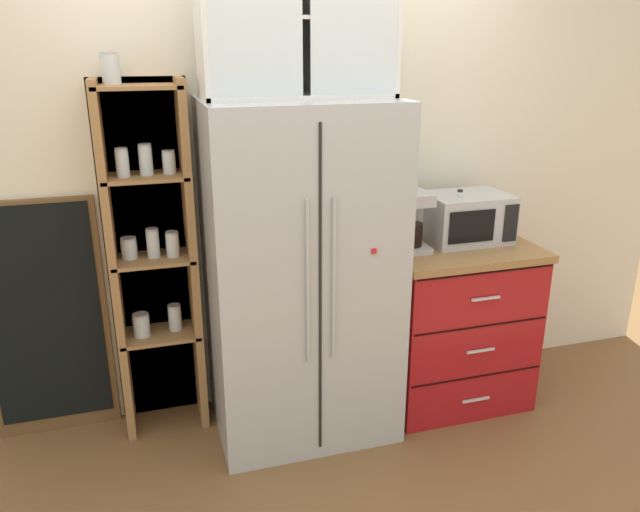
{
  "coord_description": "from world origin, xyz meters",
  "views": [
    {
      "loc": [
        -0.73,
        -2.75,
        1.95
      ],
      "look_at": [
        0.1,
        0.02,
        0.94
      ],
      "focal_mm": 34.45,
      "sensor_mm": 36.0,
      "label": 1
    }
  ],
  "objects_px": {
    "coffee_maker": "(409,220)",
    "bottle_clear": "(458,220)",
    "microwave": "(466,218)",
    "mug_red": "(464,239)",
    "chalkboard_menu": "(45,320)",
    "mug_sage": "(464,240)",
    "refrigerator": "(301,274)"
  },
  "relations": [
    {
      "from": "coffee_maker",
      "to": "bottle_clear",
      "type": "bearing_deg",
      "value": 1.23
    },
    {
      "from": "microwave",
      "to": "mug_red",
      "type": "xyz_separation_m",
      "value": [
        -0.07,
        -0.11,
        -0.08
      ]
    },
    {
      "from": "microwave",
      "to": "chalkboard_menu",
      "type": "xyz_separation_m",
      "value": [
        -2.2,
        0.24,
        -0.42
      ]
    },
    {
      "from": "coffee_maker",
      "to": "mug_sage",
      "type": "height_order",
      "value": "coffee_maker"
    },
    {
      "from": "refrigerator",
      "to": "microwave",
      "type": "xyz_separation_m",
      "value": [
        0.95,
        0.07,
        0.2
      ]
    },
    {
      "from": "coffee_maker",
      "to": "mug_sage",
      "type": "distance_m",
      "value": 0.32
    },
    {
      "from": "refrigerator",
      "to": "mug_red",
      "type": "relative_size",
      "value": 15.36
    },
    {
      "from": "bottle_clear",
      "to": "refrigerator",
      "type": "bearing_deg",
      "value": -177.51
    },
    {
      "from": "coffee_maker",
      "to": "mug_sage",
      "type": "relative_size",
      "value": 2.64
    },
    {
      "from": "chalkboard_menu",
      "to": "microwave",
      "type": "bearing_deg",
      "value": -6.11
    },
    {
      "from": "refrigerator",
      "to": "bottle_clear",
      "type": "relative_size",
      "value": 5.74
    },
    {
      "from": "chalkboard_menu",
      "to": "coffee_maker",
      "type": "bearing_deg",
      "value": -8.56
    },
    {
      "from": "refrigerator",
      "to": "chalkboard_menu",
      "type": "distance_m",
      "value": 1.31
    },
    {
      "from": "refrigerator",
      "to": "chalkboard_menu",
      "type": "relative_size",
      "value": 1.37
    },
    {
      "from": "coffee_maker",
      "to": "microwave",
      "type": "bearing_deg",
      "value": 6.7
    },
    {
      "from": "refrigerator",
      "to": "bottle_clear",
      "type": "xyz_separation_m",
      "value": [
        0.88,
        0.04,
        0.2
      ]
    },
    {
      "from": "mug_red",
      "to": "bottle_clear",
      "type": "height_order",
      "value": "bottle_clear"
    },
    {
      "from": "refrigerator",
      "to": "mug_sage",
      "type": "distance_m",
      "value": 0.89
    },
    {
      "from": "coffee_maker",
      "to": "bottle_clear",
      "type": "xyz_separation_m",
      "value": [
        0.29,
        0.01,
        -0.02
      ]
    },
    {
      "from": "refrigerator",
      "to": "mug_red",
      "type": "height_order",
      "value": "refrigerator"
    },
    {
      "from": "refrigerator",
      "to": "mug_sage",
      "type": "xyz_separation_m",
      "value": [
        0.88,
        -0.04,
        0.11
      ]
    },
    {
      "from": "refrigerator",
      "to": "microwave",
      "type": "bearing_deg",
      "value": 4.45
    },
    {
      "from": "coffee_maker",
      "to": "mug_red",
      "type": "relative_size",
      "value": 2.79
    },
    {
      "from": "mug_red",
      "to": "refrigerator",
      "type": "bearing_deg",
      "value": 177.89
    },
    {
      "from": "mug_sage",
      "to": "mug_red",
      "type": "bearing_deg",
      "value": 91.36
    },
    {
      "from": "microwave",
      "to": "coffee_maker",
      "type": "relative_size",
      "value": 1.42
    },
    {
      "from": "coffee_maker",
      "to": "mug_red",
      "type": "xyz_separation_m",
      "value": [
        0.29,
        -0.06,
        -0.11
      ]
    },
    {
      "from": "microwave",
      "to": "coffee_maker",
      "type": "bearing_deg",
      "value": -173.3
    },
    {
      "from": "mug_red",
      "to": "bottle_clear",
      "type": "distance_m",
      "value": 0.11
    },
    {
      "from": "microwave",
      "to": "mug_sage",
      "type": "height_order",
      "value": "microwave"
    },
    {
      "from": "mug_red",
      "to": "bottle_clear",
      "type": "xyz_separation_m",
      "value": [
        -0.0,
        0.07,
        0.08
      ]
    },
    {
      "from": "microwave",
      "to": "mug_sage",
      "type": "bearing_deg",
      "value": -121.42
    }
  ]
}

